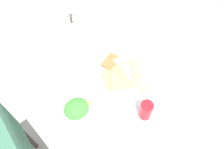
# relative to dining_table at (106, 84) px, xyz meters

# --- Properties ---
(ground_plane) EXTENTS (6.00, 6.00, 0.00)m
(ground_plane) POSITION_rel_dining_table_xyz_m (0.00, 0.00, -0.67)
(ground_plane) COLOR #BAB0A6
(dining_table) EXTENTS (1.18, 0.96, 0.74)m
(dining_table) POSITION_rel_dining_table_xyz_m (0.00, 0.00, 0.00)
(dining_table) COLOR white
(dining_table) RESTS_ON ground_plane
(pide_platter) EXTENTS (0.34, 0.33, 0.04)m
(pide_platter) POSITION_rel_dining_table_xyz_m (-0.06, -0.07, 0.09)
(pide_platter) COLOR white
(pide_platter) RESTS_ON dining_table
(salad_plate_greens) EXTENTS (0.19, 0.19, 0.07)m
(salad_plate_greens) POSITION_rel_dining_table_xyz_m (-0.05, 0.25, 0.10)
(salad_plate_greens) COLOR white
(salad_plate_greens) RESTS_ON dining_table
(soda_can) EXTENTS (0.08, 0.08, 0.12)m
(soda_can) POSITION_rel_dining_table_xyz_m (-0.32, 0.01, 0.13)
(soda_can) COLOR red
(soda_can) RESTS_ON dining_table
(paper_napkin) EXTENTS (0.15, 0.15, 0.00)m
(paper_napkin) POSITION_rel_dining_table_xyz_m (-0.37, 0.20, 0.07)
(paper_napkin) COLOR white
(paper_napkin) RESTS_ON dining_table
(fork) EXTENTS (0.18, 0.05, 0.00)m
(fork) POSITION_rel_dining_table_xyz_m (-0.37, 0.18, 0.08)
(fork) COLOR silver
(fork) RESTS_ON paper_napkin
(condiment_caddy) EXTENTS (0.10, 0.10, 0.08)m
(condiment_caddy) POSITION_rel_dining_table_xyz_m (0.47, -0.13, 0.10)
(condiment_caddy) COLOR #B2B2B7
(condiment_caddy) RESTS_ON dining_table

